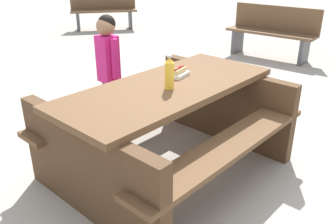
# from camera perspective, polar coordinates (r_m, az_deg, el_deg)

# --- Properties ---
(ground_plane) EXTENTS (30.00, 30.00, 0.00)m
(ground_plane) POSITION_cam_1_polar(r_m,az_deg,el_deg) (3.05, -0.00, -9.03)
(ground_plane) COLOR #ADA599
(ground_plane) RESTS_ON ground
(picnic_table) EXTENTS (2.14, 1.88, 0.75)m
(picnic_table) POSITION_cam_1_polar(r_m,az_deg,el_deg) (2.83, -0.00, -1.48)
(picnic_table) COLOR brown
(picnic_table) RESTS_ON ground
(soda_bottle) EXTENTS (0.07, 0.07, 0.26)m
(soda_bottle) POSITION_cam_1_polar(r_m,az_deg,el_deg) (2.60, 0.22, 6.22)
(soda_bottle) COLOR yellow
(soda_bottle) RESTS_ON picnic_table
(hotdog_tray) EXTENTS (0.19, 0.13, 0.08)m
(hotdog_tray) POSITION_cam_1_polar(r_m,az_deg,el_deg) (2.90, 1.75, 6.31)
(hotdog_tray) COLOR white
(hotdog_tray) RESTS_ON picnic_table
(child_in_coat) EXTENTS (0.22, 0.27, 1.15)m
(child_in_coat) POSITION_cam_1_polar(r_m,az_deg,el_deg) (3.48, -9.54, 8.31)
(child_in_coat) COLOR brown
(child_in_coat) RESTS_ON ground
(park_bench_near) EXTENTS (0.74, 1.55, 0.85)m
(park_bench_near) POSITION_cam_1_polar(r_m,az_deg,el_deg) (6.46, 16.29, 12.33)
(park_bench_near) COLOR brown
(park_bench_near) RESTS_ON ground
(park_bench_far) EXTENTS (1.20, 1.45, 0.85)m
(park_bench_far) POSITION_cam_1_polar(r_m,az_deg,el_deg) (8.78, -10.22, 15.81)
(park_bench_far) COLOR brown
(park_bench_far) RESTS_ON ground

